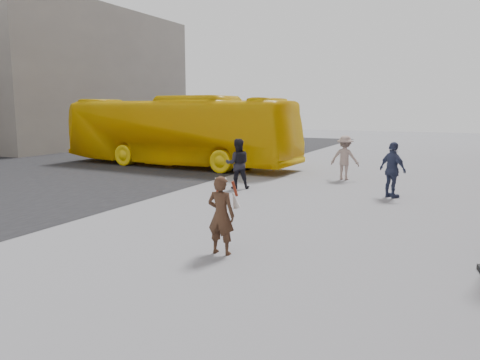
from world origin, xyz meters
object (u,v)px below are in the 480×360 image
at_px(pedestrian_a, 238,164).
at_px(pedestrian_c, 393,170).
at_px(pedestrian_b, 345,158).
at_px(bus, 178,131).
at_px(woman, 221,214).

distance_m(pedestrian_a, pedestrian_c, 5.25).
bearing_deg(pedestrian_b, pedestrian_c, 128.78).
bearing_deg(bus, pedestrian_c, -107.33).
xyz_separation_m(bus, pedestrian_c, (10.70, -3.98, -0.80)).
relative_size(woman, pedestrian_a, 0.88).
bearing_deg(pedestrian_a, woman, 84.63).
relative_size(bus, pedestrian_a, 6.86).
bearing_deg(woman, pedestrian_a, -66.90).
height_order(pedestrian_b, pedestrian_c, pedestrian_c).
bearing_deg(pedestrian_b, bus, -3.85).
distance_m(bus, pedestrian_b, 8.55).
xyz_separation_m(woman, pedestrian_b, (-0.02, 10.55, 0.08)).
bearing_deg(woman, bus, -53.92).
relative_size(bus, pedestrian_c, 6.81).
relative_size(pedestrian_b, pedestrian_c, 0.98).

